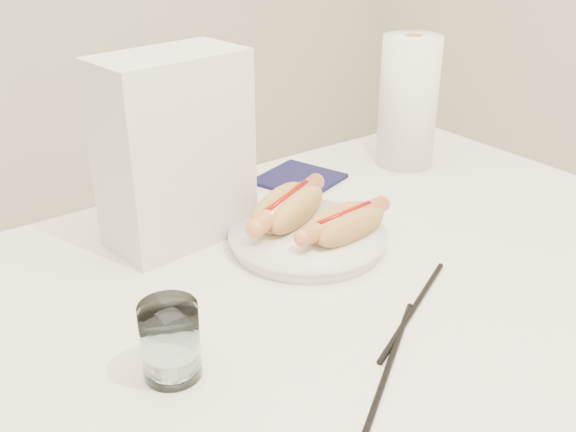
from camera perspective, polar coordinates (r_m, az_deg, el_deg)
table at (r=0.92m, az=3.17°, el=-8.64°), size 1.20×0.80×0.75m
plate at (r=0.97m, az=1.69°, el=-2.06°), size 0.27×0.27×0.02m
hotdog_left at (r=0.98m, az=-0.01°, el=0.70°), size 0.18×0.13×0.05m
hotdog_right at (r=0.95m, az=4.88°, el=-0.72°), size 0.17×0.08×0.04m
water_glass at (r=0.71m, az=-10.11°, el=-10.55°), size 0.06×0.06×0.09m
chopstick_near at (r=0.75m, az=8.81°, el=-12.31°), size 0.20×0.14×0.01m
chopstick_far at (r=0.84m, az=10.79°, el=-7.83°), size 0.22×0.11×0.01m
napkin_box at (r=0.95m, az=-9.74°, el=5.63°), size 0.22×0.14×0.27m
navy_napkin at (r=1.19m, az=0.98°, el=3.22°), size 0.16×0.16×0.01m
paper_towel_roll at (r=1.25m, az=10.33°, el=9.65°), size 0.11×0.11×0.24m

